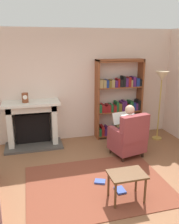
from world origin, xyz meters
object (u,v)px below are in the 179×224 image
(armchair_reading, at_px, (129,138))
(fireplace, at_px, (32,122))
(side_table, at_px, (127,178))
(floor_lamp, at_px, (162,82))
(bookshelf, at_px, (119,102))
(mantel_clock, at_px, (25,98))
(seated_reader, at_px, (126,128))

(armchair_reading, bearing_deg, fireplace, -42.79)
(armchair_reading, xyz_separation_m, side_table, (-0.64, -1.37, -0.04))
(armchair_reading, xyz_separation_m, floor_lamp, (1.11, 0.72, 1.03))
(bookshelf, relative_size, side_table, 3.55)
(fireplace, height_order, side_table, fireplace)
(bookshelf, height_order, floor_lamp, bookshelf)
(armchair_reading, distance_m, side_table, 1.51)
(side_table, bearing_deg, bookshelf, 71.23)
(armchair_reading, relative_size, floor_lamp, 0.56)
(mantel_clock, bearing_deg, fireplace, 38.97)
(armchair_reading, relative_size, seated_reader, 0.85)
(fireplace, distance_m, bookshelf, 2.21)
(seated_reader, distance_m, floor_lamp, 1.54)
(fireplace, height_order, mantel_clock, mantel_clock)
(bookshelf, height_order, seated_reader, bookshelf)
(bookshelf, xyz_separation_m, seated_reader, (-0.25, -1.06, -0.31))
(fireplace, height_order, seated_reader, seated_reader)
(mantel_clock, xyz_separation_m, floor_lamp, (3.19, -0.31, 0.27))
(armchair_reading, xyz_separation_m, seated_reader, (-0.03, 0.11, 0.20))
(fireplace, relative_size, side_table, 2.35)
(seated_reader, bearing_deg, side_table, 54.96)
(fireplace, xyz_separation_m, seated_reader, (1.93, -1.02, 0.05))
(bookshelf, bearing_deg, fireplace, -179.03)
(fireplace, bearing_deg, armchair_reading, -30.20)
(bookshelf, xyz_separation_m, side_table, (-0.86, -2.54, -0.54))
(mantel_clock, bearing_deg, side_table, -59.21)
(mantel_clock, xyz_separation_m, armchair_reading, (2.07, -1.04, -0.76))
(floor_lamp, bearing_deg, mantel_clock, 174.37)
(mantel_clock, height_order, armchair_reading, mantel_clock)
(fireplace, xyz_separation_m, mantel_clock, (-0.12, -0.10, 0.62))
(bookshelf, bearing_deg, armchair_reading, -100.88)
(bookshelf, height_order, armchair_reading, bookshelf)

